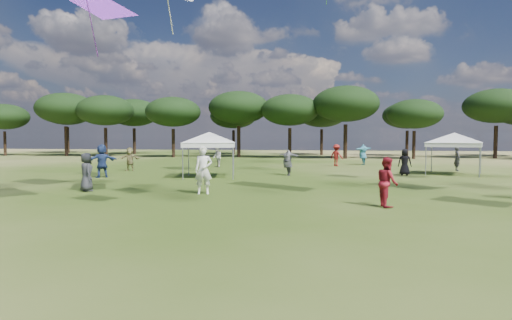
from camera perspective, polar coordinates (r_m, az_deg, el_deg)
The scene contains 4 objects.
tree_line at distance 48.88m, azimuth 10.64°, elevation 6.76°, with size 108.78×17.63×7.77m.
tent_left at distance 24.23m, azimuth -6.23°, elevation 3.44°, with size 5.67×5.67×2.86m.
tent_right at distance 28.52m, azimuth 24.94°, elevation 3.08°, with size 5.72×5.72×2.84m.
festival_crowd at distance 25.14m, azimuth 7.30°, elevation -0.21°, with size 28.61×22.63×1.93m.
Camera 1 is at (0.67, -1.34, 2.32)m, focal length 30.00 mm.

